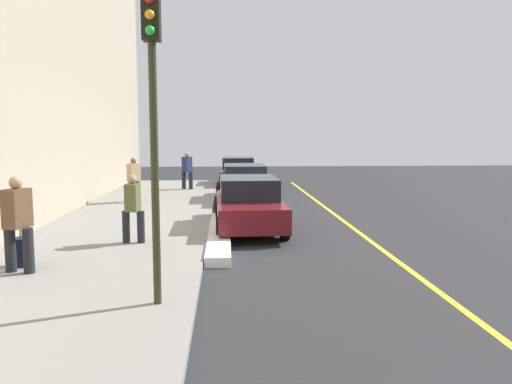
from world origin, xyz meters
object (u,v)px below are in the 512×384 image
parked_car_charcoal (238,171)px  parked_car_maroon (249,204)px  parked_car_white (245,184)px  traffic_light_pole (153,99)px  pedestrian_navy_coat (187,169)px  pedestrian_brown_coat (18,222)px  pedestrian_olive_coat (133,207)px  rolling_suitcase (21,252)px  pedestrian_tan_coat (134,178)px

parked_car_charcoal → parked_car_maroon: 12.33m
parked_car_white → traffic_light_pole: 12.85m
pedestrian_navy_coat → traffic_light_pole: 16.38m
pedestrian_brown_coat → traffic_light_pole: 4.05m
pedestrian_olive_coat → pedestrian_navy_coat: bearing=178.1°
rolling_suitcase → traffic_light_pole: bearing=51.3°
traffic_light_pole → pedestrian_tan_coat: bearing=-168.3°
parked_car_charcoal → pedestrian_brown_coat: bearing=-15.0°
pedestrian_brown_coat → parked_car_charcoal: bearing=165.0°
parked_car_charcoal → pedestrian_navy_coat: (2.77, -2.48, 0.32)m
pedestrian_navy_coat → pedestrian_brown_coat: size_ratio=0.96×
pedestrian_olive_coat → rolling_suitcase: 2.80m
pedestrian_navy_coat → rolling_suitcase: pedestrian_navy_coat is taller
parked_car_charcoal → parked_car_white: size_ratio=1.05×
pedestrian_tan_coat → rolling_suitcase: pedestrian_tan_coat is taller
parked_car_white → parked_car_maroon: (5.81, -0.10, -0.00)m
parked_car_maroon → pedestrian_navy_coat: size_ratio=2.52×
pedestrian_tan_coat → parked_car_charcoal: bearing=149.9°
pedestrian_olive_coat → parked_car_white: bearing=159.7°
rolling_suitcase → parked_car_maroon: bearing=132.1°
rolling_suitcase → parked_car_white: bearing=154.5°
pedestrian_tan_coat → parked_car_maroon: bearing=39.0°
pedestrian_navy_coat → rolling_suitcase: size_ratio=1.88×
pedestrian_tan_coat → parked_car_white: bearing=98.8°
traffic_light_pole → rolling_suitcase: size_ratio=5.01×
parked_car_maroon → pedestrian_tan_coat: 6.63m
parked_car_white → pedestrian_tan_coat: pedestrian_tan_coat is taller
pedestrian_tan_coat → pedestrian_brown_coat: bearing=-2.2°
parked_car_charcoal → pedestrian_brown_coat: size_ratio=2.61×
pedestrian_olive_coat → pedestrian_tan_coat: pedestrian_tan_coat is taller
pedestrian_tan_coat → pedestrian_brown_coat: (9.87, -0.38, 0.07)m
pedestrian_brown_coat → traffic_light_pole: traffic_light_pole is taller
parked_car_white → pedestrian_olive_coat: pedestrian_olive_coat is taller
parked_car_maroon → pedestrian_olive_coat: size_ratio=2.69×
traffic_light_pole → parked_car_charcoal: bearing=174.8°
parked_car_charcoal → pedestrian_tan_coat: (7.19, -4.17, 0.29)m
parked_car_maroon → traffic_light_pole: 7.32m
pedestrian_tan_coat → traffic_light_pole: (11.80, 2.45, 2.23)m
parked_car_white → pedestrian_tan_coat: (0.66, -4.27, 0.29)m
pedestrian_olive_coat → pedestrian_navy_coat: size_ratio=0.94×
parked_car_white → parked_car_maroon: same height
pedestrian_brown_coat → rolling_suitcase: pedestrian_brown_coat is taller
pedestrian_tan_coat → traffic_light_pole: size_ratio=0.36×
pedestrian_navy_coat → rolling_suitcase: (13.82, -2.23, -0.65)m
parked_car_charcoal → pedestrian_navy_coat: size_ratio=2.73×
pedestrian_brown_coat → rolling_suitcase: size_ratio=1.97×
parked_car_maroon → pedestrian_tan_coat: bearing=-141.0°
parked_car_white → pedestrian_navy_coat: 4.56m
pedestrian_olive_coat → pedestrian_navy_coat: pedestrian_navy_coat is taller
pedestrian_olive_coat → pedestrian_tan_coat: bearing=-170.0°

